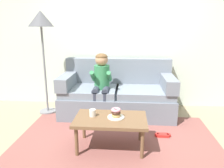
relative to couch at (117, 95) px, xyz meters
name	(u,v)px	position (x,y,z in m)	size (l,w,h in m)	color
ground	(117,135)	(0.05, -0.85, -0.35)	(10.00, 10.00, 0.00)	#9E896B
wall_back	(122,34)	(0.05, 0.55, 1.05)	(8.00, 0.10, 2.80)	beige
area_rug	(116,144)	(0.05, -1.10, -0.34)	(2.75, 1.93, 0.01)	brown
couch	(117,95)	(0.00, 0.00, 0.00)	(1.94, 0.90, 0.96)	slate
coffee_table	(111,121)	(-0.02, -1.19, 0.02)	(0.90, 0.55, 0.42)	brown
person_child	(101,80)	(-0.26, -0.21, 0.32)	(0.34, 0.58, 1.10)	#337A4C
plate	(116,117)	(0.04, -1.17, 0.08)	(0.21, 0.21, 0.01)	white
donut	(116,115)	(0.04, -1.17, 0.10)	(0.12, 0.12, 0.04)	tan
donut_second	(116,113)	(0.04, -1.17, 0.14)	(0.12, 0.12, 0.04)	#422619
donut_third	(116,110)	(0.04, -1.17, 0.17)	(0.12, 0.12, 0.04)	pink
mug	(93,113)	(-0.25, -1.15, 0.11)	(0.08, 0.08, 0.09)	silver
toy_controller	(163,136)	(0.70, -0.85, -0.32)	(0.23, 0.09, 0.05)	red
floor_lamp	(41,26)	(-1.28, -0.05, 1.19)	(0.42, 0.42, 1.79)	slate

